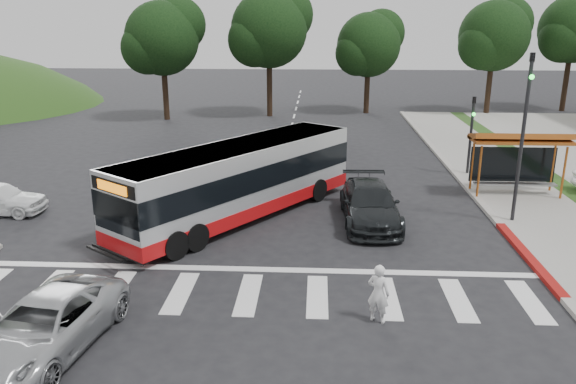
# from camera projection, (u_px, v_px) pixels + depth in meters

# --- Properties ---
(ground) EXTENTS (140.00, 140.00, 0.00)m
(ground) POSITION_uv_depth(u_px,v_px,m) (265.00, 232.00, 21.05)
(ground) COLOR black
(ground) RESTS_ON ground
(sidewalk_east) EXTENTS (4.00, 40.00, 0.12)m
(sidewalk_east) POSITION_uv_depth(u_px,v_px,m) (498.00, 177.00, 28.11)
(sidewalk_east) COLOR gray
(sidewalk_east) RESTS_ON ground
(curb_east) EXTENTS (0.30, 40.00, 0.15)m
(curb_east) POSITION_uv_depth(u_px,v_px,m) (457.00, 176.00, 28.20)
(curb_east) COLOR #9E9991
(curb_east) RESTS_ON ground
(curb_east_red) EXTENTS (0.32, 6.00, 0.15)m
(curb_east_red) POSITION_uv_depth(u_px,v_px,m) (528.00, 257.00, 18.67)
(curb_east_red) COLOR maroon
(curb_east_red) RESTS_ON ground
(crosswalk_ladder) EXTENTS (18.00, 2.60, 0.01)m
(crosswalk_ladder) POSITION_uv_depth(u_px,v_px,m) (248.00, 294.00, 16.28)
(crosswalk_ladder) COLOR silver
(crosswalk_ladder) RESTS_ON ground
(bus_shelter) EXTENTS (4.20, 1.60, 2.86)m
(bus_shelter) POSITION_uv_depth(u_px,v_px,m) (519.00, 145.00, 24.68)
(bus_shelter) COLOR #A3511B
(bus_shelter) RESTS_ON sidewalk_east
(traffic_signal_ne_tall) EXTENTS (0.18, 0.37, 6.50)m
(traffic_signal_ne_tall) POSITION_uv_depth(u_px,v_px,m) (524.00, 125.00, 20.84)
(traffic_signal_ne_tall) COLOR black
(traffic_signal_ne_tall) RESTS_ON ground
(traffic_signal_ne_short) EXTENTS (0.18, 0.37, 4.00)m
(traffic_signal_ne_short) POSITION_uv_depth(u_px,v_px,m) (472.00, 127.00, 27.93)
(traffic_signal_ne_short) COLOR black
(traffic_signal_ne_short) RESTS_ON ground
(tree_ne_a) EXTENTS (6.16, 5.74, 9.30)m
(tree_ne_a) POSITION_uv_depth(u_px,v_px,m) (495.00, 35.00, 45.10)
(tree_ne_a) COLOR black
(tree_ne_a) RESTS_ON parking_lot
(tree_ne_b) EXTENTS (6.16, 5.74, 10.02)m
(tree_ne_b) POSITION_uv_depth(u_px,v_px,m) (574.00, 28.00, 46.50)
(tree_ne_b) COLOR black
(tree_ne_b) RESTS_ON ground
(tree_north_a) EXTENTS (6.60, 6.15, 10.17)m
(tree_north_a) POSITION_uv_depth(u_px,v_px,m) (270.00, 28.00, 43.96)
(tree_north_a) COLOR black
(tree_north_a) RESTS_ON ground
(tree_north_b) EXTENTS (5.72, 5.33, 8.43)m
(tree_north_b) POSITION_uv_depth(u_px,v_px,m) (370.00, 44.00, 45.82)
(tree_north_b) COLOR black
(tree_north_b) RESTS_ON ground
(tree_north_c) EXTENTS (6.16, 5.74, 9.30)m
(tree_north_c) POSITION_uv_depth(u_px,v_px,m) (163.00, 37.00, 42.64)
(tree_north_c) COLOR black
(tree_north_c) RESTS_ON ground
(transit_bus) EXTENTS (8.72, 10.71, 2.95)m
(transit_bus) POSITION_uv_depth(u_px,v_px,m) (240.00, 182.00, 22.17)
(transit_bus) COLOR #B6B9BB
(transit_bus) RESTS_ON ground
(pedestrian) EXTENTS (0.70, 0.61, 1.63)m
(pedestrian) POSITION_uv_depth(u_px,v_px,m) (378.00, 293.00, 14.61)
(pedestrian) COLOR white
(pedestrian) RESTS_ON ground
(dark_sedan) EXTENTS (2.28, 5.26, 1.51)m
(dark_sedan) POSITION_uv_depth(u_px,v_px,m) (370.00, 204.00, 21.83)
(dark_sedan) COLOR black
(dark_sedan) RESTS_ON ground
(silver_suv_south) EXTENTS (2.97, 5.14, 1.35)m
(silver_suv_south) POSITION_uv_depth(u_px,v_px,m) (45.00, 326.00, 13.34)
(silver_suv_south) COLOR #AFB2B5
(silver_suv_south) RESTS_ON ground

